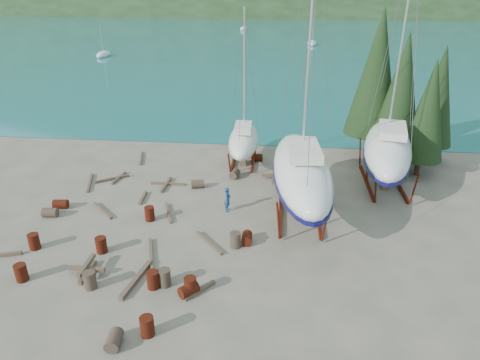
# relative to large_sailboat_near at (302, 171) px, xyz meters

# --- Properties ---
(ground) EXTENTS (600.00, 600.00, 0.00)m
(ground) POSITION_rel_large_sailboat_near_xyz_m (-5.18, -3.41, -2.85)
(ground) COLOR #5A5647
(ground) RESTS_ON ground
(bay_water) EXTENTS (700.00, 700.00, 0.00)m
(bay_water) POSITION_rel_large_sailboat_near_xyz_m (-5.18, 311.59, -2.85)
(bay_water) COLOR teal
(bay_water) RESTS_ON ground
(far_hill) EXTENTS (800.00, 360.00, 110.00)m
(far_hill) POSITION_rel_large_sailboat_near_xyz_m (-5.18, 316.59, -2.85)
(far_hill) COLOR black
(far_hill) RESTS_ON ground
(far_house_left) EXTENTS (6.60, 5.60, 5.60)m
(far_house_left) POSITION_rel_large_sailboat_near_xyz_m (-65.18, 186.59, 0.07)
(far_house_left) COLOR beige
(far_house_left) RESTS_ON ground
(far_house_center) EXTENTS (6.60, 5.60, 5.60)m
(far_house_center) POSITION_rel_large_sailboat_near_xyz_m (-25.18, 186.59, 0.07)
(far_house_center) COLOR beige
(far_house_center) RESTS_ON ground
(far_house_right) EXTENTS (6.60, 5.60, 5.60)m
(far_house_right) POSITION_rel_large_sailboat_near_xyz_m (24.82, 186.59, 0.07)
(far_house_right) COLOR beige
(far_house_right) RESTS_ON ground
(cypress_near_right) EXTENTS (3.60, 3.60, 10.00)m
(cypress_near_right) POSITION_rel_large_sailboat_near_xyz_m (7.32, 8.59, 2.94)
(cypress_near_right) COLOR black
(cypress_near_right) RESTS_ON ground
(cypress_mid_right) EXTENTS (3.06, 3.06, 8.50)m
(cypress_mid_right) POSITION_rel_large_sailboat_near_xyz_m (8.82, 6.59, 2.07)
(cypress_mid_right) COLOR black
(cypress_mid_right) RESTS_ON ground
(cypress_back_left) EXTENTS (4.14, 4.14, 11.50)m
(cypress_back_left) POSITION_rel_large_sailboat_near_xyz_m (5.82, 10.59, 3.81)
(cypress_back_left) COLOR black
(cypress_back_left) RESTS_ON ground
(cypress_far_right) EXTENTS (3.24, 3.24, 9.00)m
(cypress_far_right) POSITION_rel_large_sailboat_near_xyz_m (10.32, 9.59, 2.36)
(cypress_far_right) COLOR black
(cypress_far_right) RESTS_ON ground
(moored_boat_left) EXTENTS (2.00, 5.00, 6.05)m
(moored_boat_left) POSITION_rel_large_sailboat_near_xyz_m (-35.18, 56.59, -2.46)
(moored_boat_left) COLOR silver
(moored_boat_left) RESTS_ON ground
(moored_boat_mid) EXTENTS (2.00, 5.00, 6.05)m
(moored_boat_mid) POSITION_rel_large_sailboat_near_xyz_m (4.82, 76.59, -2.46)
(moored_boat_mid) COLOR silver
(moored_boat_mid) RESTS_ON ground
(moored_boat_far) EXTENTS (2.00, 5.00, 6.05)m
(moored_boat_far) POSITION_rel_large_sailboat_near_xyz_m (-13.18, 106.59, -2.46)
(moored_boat_far) COLOR silver
(moored_boat_far) RESTS_ON ground
(large_sailboat_near) EXTENTS (4.17, 11.46, 17.69)m
(large_sailboat_near) POSITION_rel_large_sailboat_near_xyz_m (0.00, 0.00, 0.00)
(large_sailboat_near) COLOR silver
(large_sailboat_near) RESTS_ON ground
(large_sailboat_far) EXTENTS (5.05, 10.99, 16.77)m
(large_sailboat_far) POSITION_rel_large_sailboat_near_xyz_m (5.98, 4.67, -0.11)
(large_sailboat_far) COLOR silver
(large_sailboat_far) RESTS_ON ground
(small_sailboat_shore) EXTENTS (2.43, 7.23, 11.48)m
(small_sailboat_shore) POSITION_rel_large_sailboat_near_xyz_m (-4.16, 7.64, -0.96)
(small_sailboat_shore) COLOR silver
(small_sailboat_shore) RESTS_ON ground
(worker) EXTENTS (0.44, 0.62, 1.61)m
(worker) POSITION_rel_large_sailboat_near_xyz_m (-4.44, -0.20, -2.04)
(worker) COLOR navy
(worker) RESTS_ON ground
(drum_0) EXTENTS (0.58, 0.58, 0.88)m
(drum_0) POSITION_rel_large_sailboat_near_xyz_m (-13.43, -7.98, -2.41)
(drum_0) COLOR #5D1D10
(drum_0) RESTS_ON ground
(drum_1) EXTENTS (0.64, 0.92, 0.58)m
(drum_1) POSITION_rel_large_sailboat_near_xyz_m (-7.54, -11.50, -2.56)
(drum_1) COLOR #2D2823
(drum_1) RESTS_ON ground
(drum_2) EXTENTS (0.94, 0.67, 0.58)m
(drum_2) POSITION_rel_large_sailboat_near_xyz_m (-15.00, -0.91, -2.56)
(drum_2) COLOR #5D1D10
(drum_2) RESTS_ON ground
(drum_3) EXTENTS (0.58, 0.58, 0.88)m
(drum_3) POSITION_rel_large_sailboat_near_xyz_m (-6.40, -10.79, -2.41)
(drum_3) COLOR #5D1D10
(drum_3) RESTS_ON ground
(drum_4) EXTENTS (0.95, 0.69, 0.58)m
(drum_4) POSITION_rel_large_sailboat_near_xyz_m (-3.13, 8.10, -2.56)
(drum_4) COLOR #5D1D10
(drum_4) RESTS_ON ground
(drum_5) EXTENTS (0.58, 0.58, 0.88)m
(drum_5) POSITION_rel_large_sailboat_near_xyz_m (-3.52, -4.14, -2.41)
(drum_5) COLOR #2D2823
(drum_5) RESTS_ON ground
(drum_6) EXTENTS (0.60, 0.90, 0.58)m
(drum_6) POSITION_rel_large_sailboat_near_xyz_m (-2.95, -3.67, -2.56)
(drum_6) COLOR #5D1D10
(drum_6) RESTS_ON ground
(drum_7) EXTENTS (0.58, 0.58, 0.88)m
(drum_7) POSITION_rel_large_sailboat_near_xyz_m (-5.16, -8.14, -2.41)
(drum_7) COLOR #5D1D10
(drum_7) RESTS_ON ground
(drum_8) EXTENTS (0.58, 0.58, 0.88)m
(drum_8) POSITION_rel_large_sailboat_near_xyz_m (-14.25, -5.36, -2.41)
(drum_8) COLOR #5D1D10
(drum_8) RESTS_ON ground
(drum_9) EXTENTS (1.00, 0.78, 0.58)m
(drum_9) POSITION_rel_large_sailboat_near_xyz_m (-6.92, 2.84, -2.56)
(drum_9) COLOR #2D2823
(drum_9) RESTS_ON ground
(drum_10) EXTENTS (0.58, 0.58, 0.88)m
(drum_10) POSITION_rel_large_sailboat_near_xyz_m (-7.00, -7.88, -2.41)
(drum_10) COLOR #5D1D10
(drum_10) RESTS_ON ground
(drum_11) EXTENTS (0.76, 0.99, 0.58)m
(drum_11) POSITION_rel_large_sailboat_near_xyz_m (-4.55, 4.78, -2.56)
(drum_11) COLOR #2D2823
(drum_11) RESTS_ON ground
(drum_12) EXTENTS (1.03, 1.04, 0.58)m
(drum_12) POSITION_rel_large_sailboat_near_xyz_m (-5.23, -8.25, -2.56)
(drum_12) COLOR #5D1D10
(drum_12) RESTS_ON ground
(drum_13) EXTENTS (0.58, 0.58, 0.88)m
(drum_13) POSITION_rel_large_sailboat_near_xyz_m (-10.54, -5.32, -2.41)
(drum_13) COLOR #5D1D10
(drum_13) RESTS_ON ground
(drum_14) EXTENTS (0.58, 0.58, 0.88)m
(drum_14) POSITION_rel_large_sailboat_near_xyz_m (-8.96, -1.81, -2.41)
(drum_14) COLOR #5D1D10
(drum_14) RESTS_ON ground
(drum_15) EXTENTS (0.92, 0.64, 0.58)m
(drum_15) POSITION_rel_large_sailboat_near_xyz_m (-15.13, -2.01, -2.56)
(drum_15) COLOR #2D2823
(drum_15) RESTS_ON ground
(drum_16) EXTENTS (0.58, 0.58, 0.88)m
(drum_16) POSITION_rel_large_sailboat_near_xyz_m (-9.92, -8.20, -2.41)
(drum_16) COLOR #2D2823
(drum_16) RESTS_ON ground
(drum_17) EXTENTS (0.58, 0.58, 0.88)m
(drum_17) POSITION_rel_large_sailboat_near_xyz_m (-6.50, -7.67, -2.41)
(drum_17) COLOR #2D2823
(drum_17) RESTS_ON ground
(timber_0) EXTENTS (0.83, 2.69, 0.14)m
(timber_0) POSITION_rel_large_sailboat_near_xyz_m (-12.48, 7.61, -2.78)
(timber_0) COLOR brown
(timber_0) RESTS_ON ground
(timber_2) EXTENTS (2.13, 1.57, 0.19)m
(timber_2) POSITION_rel_large_sailboat_near_xyz_m (-13.33, 3.49, -2.76)
(timber_2) COLOR brown
(timber_2) RESTS_ON ground
(timber_3) EXTENTS (1.13, 3.05, 0.15)m
(timber_3) POSITION_rel_large_sailboat_near_xyz_m (-7.82, -5.48, -2.78)
(timber_3) COLOR brown
(timber_3) RESTS_ON ground
(timber_4) EXTENTS (0.30, 1.75, 0.17)m
(timber_4) POSITION_rel_large_sailboat_near_xyz_m (-10.22, 0.82, -2.76)
(timber_4) COLOR brown
(timber_4) RESTS_ON ground
(timber_5) EXTENTS (1.83, 2.11, 0.16)m
(timber_5) POSITION_rel_large_sailboat_near_xyz_m (-5.00, -4.01, -2.77)
(timber_5) COLOR brown
(timber_5) RESTS_ON ground
(timber_7) EXTENTS (1.27, 1.50, 0.17)m
(timber_7) POSITION_rel_large_sailboat_near_xyz_m (-4.77, -7.99, -2.76)
(timber_7) COLOR brown
(timber_7) RESTS_ON ground
(timber_8) EXTENTS (0.29, 2.31, 0.19)m
(timber_8) POSITION_rel_large_sailboat_near_xyz_m (-9.21, 2.91, -2.76)
(timber_8) COLOR brown
(timber_8) RESTS_ON ground
(timber_10) EXTENTS (2.46, 0.17, 0.16)m
(timber_10) POSITION_rel_large_sailboat_near_xyz_m (-9.12, 3.11, -2.77)
(timber_10) COLOR brown
(timber_10) RESTS_ON ground
(timber_11) EXTENTS (1.02, 2.36, 0.15)m
(timber_11) POSITION_rel_large_sailboat_near_xyz_m (-8.04, -0.98, -2.77)
(timber_11) COLOR brown
(timber_11) RESTS_ON ground
(timber_12) EXTENTS (1.90, 1.88, 0.17)m
(timber_12) POSITION_rel_large_sailboat_near_xyz_m (-12.20, -1.10, -2.77)
(timber_12) COLOR brown
(timber_12) RESTS_ON ground
(timber_15) EXTENTS (1.05, 2.97, 0.15)m
(timber_15) POSITION_rel_large_sailboat_near_xyz_m (-14.69, 2.74, -2.78)
(timber_15) COLOR brown
(timber_15) RESTS_ON ground
(timber_16) EXTENTS (0.74, 2.91, 0.23)m
(timber_16) POSITION_rel_large_sailboat_near_xyz_m (-7.95, -7.54, -2.74)
(timber_16) COLOR brown
(timber_16) RESTS_ON ground
(timber_17) EXTENTS (0.43, 2.09, 0.16)m
(timber_17) POSITION_rel_large_sailboat_near_xyz_m (-12.92, 3.70, -2.77)
(timber_17) COLOR brown
(timber_17) RESTS_ON ground
(timber_pile_fore) EXTENTS (1.80, 1.80, 0.60)m
(timber_pile_fore) POSITION_rel_large_sailboat_near_xyz_m (-10.52, -7.21, -2.55)
(timber_pile_fore) COLOR brown
(timber_pile_fore) RESTS_ON ground
(timber_pile_aft) EXTENTS (1.80, 1.80, 0.60)m
(timber_pile_aft) POSITION_rel_large_sailboat_near_xyz_m (-1.68, 4.74, -2.55)
(timber_pile_aft) COLOR brown
(timber_pile_aft) RESTS_ON ground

